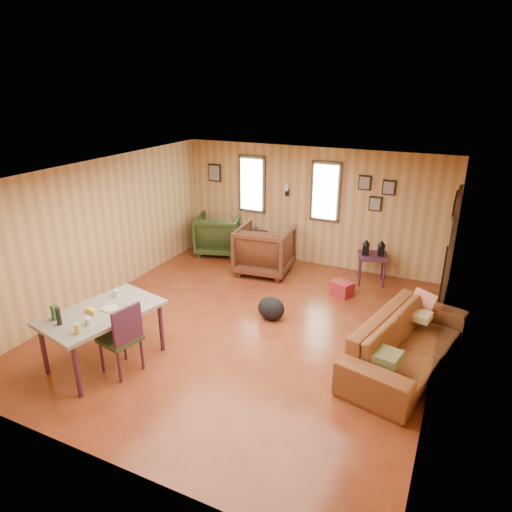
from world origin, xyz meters
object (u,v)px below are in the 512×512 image
at_px(recliner_brown, 265,247).
at_px(recliner_green, 219,232).
at_px(end_table, 252,239).
at_px(dining_table, 101,316).
at_px(sofa, 408,336).
at_px(side_table, 373,254).

relative_size(recliner_brown, recliner_green, 1.11).
relative_size(recliner_brown, end_table, 1.52).
distance_m(end_table, dining_table, 4.47).
distance_m(sofa, recliner_brown, 3.69).
xyz_separation_m(recliner_brown, end_table, (-0.62, 0.70, -0.14)).
bearing_deg(sofa, recliner_brown, 68.36).
bearing_deg(end_table, side_table, -6.26).
distance_m(recliner_green, side_table, 3.40).
xyz_separation_m(recliner_green, dining_table, (0.68, -4.32, 0.23)).
height_order(sofa, recliner_green, recliner_green).
xyz_separation_m(sofa, dining_table, (-3.71, -1.64, 0.24)).
relative_size(recliner_green, end_table, 1.36).
relative_size(recliner_green, side_table, 1.11).
xyz_separation_m(end_table, dining_table, (-0.06, -4.46, 0.31)).
bearing_deg(side_table, recliner_green, 177.37).
bearing_deg(side_table, end_table, 173.74).
distance_m(recliner_brown, dining_table, 3.82).
distance_m(recliner_green, dining_table, 4.38).
bearing_deg(recliner_brown, sofa, 138.92).
xyz_separation_m(sofa, recliner_brown, (-3.02, 2.12, 0.06)).
distance_m(end_table, side_table, 2.66).
height_order(sofa, end_table, sofa).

